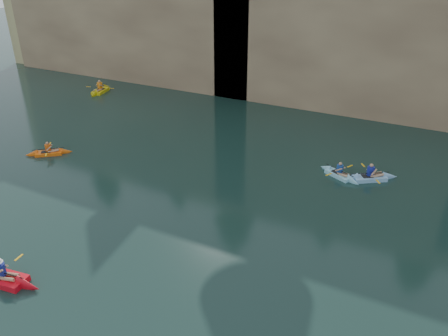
% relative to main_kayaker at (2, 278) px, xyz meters
% --- Properties ---
extents(ground, '(160.00, 160.00, 0.00)m').
position_rel_main_kayaker_xyz_m(ground, '(6.00, 2.50, -0.16)').
color(ground, black).
rests_on(ground, ground).
extents(cliff, '(70.00, 16.00, 12.00)m').
position_rel_main_kayaker_xyz_m(cliff, '(6.00, 32.50, 5.84)').
color(cliff, tan).
rests_on(cliff, ground).
extents(cliff_slab_west, '(26.00, 2.40, 10.56)m').
position_rel_main_kayaker_xyz_m(cliff_slab_west, '(-14.00, 25.10, 5.12)').
color(cliff_slab_west, tan).
rests_on(cliff_slab_west, ground).
extents(cliff_slab_center, '(24.00, 2.40, 11.40)m').
position_rel_main_kayaker_xyz_m(cliff_slab_center, '(8.00, 25.10, 5.54)').
color(cliff_slab_center, tan).
rests_on(cliff_slab_center, ground).
extents(sea_cave_west, '(4.50, 1.00, 4.00)m').
position_rel_main_kayaker_xyz_m(sea_cave_west, '(-12.00, 24.45, 1.84)').
color(sea_cave_west, black).
rests_on(sea_cave_west, ground).
extents(sea_cave_center, '(3.50, 1.00, 3.20)m').
position_rel_main_kayaker_xyz_m(sea_cave_center, '(2.00, 24.45, 1.44)').
color(sea_cave_center, black).
rests_on(sea_cave_center, ground).
extents(main_kayaker, '(3.39, 2.25, 1.23)m').
position_rel_main_kayaker_xyz_m(main_kayaker, '(0.00, 0.00, 0.00)').
color(main_kayaker, red).
rests_on(main_kayaker, ground).
extents(kayaker_orange, '(2.50, 2.21, 1.03)m').
position_rel_main_kayaker_xyz_m(kayaker_orange, '(-7.24, 8.94, -0.04)').
color(kayaker_orange, '#FD6310').
rests_on(kayaker_orange, ground).
extents(kayaker_ltblue_near, '(2.69, 1.93, 1.06)m').
position_rel_main_kayaker_xyz_m(kayaker_ltblue_near, '(9.02, 14.15, -0.03)').
color(kayaker_ltblue_near, '#8BD2EA').
rests_on(kayaker_ltblue_near, ground).
extents(kayaker_yellow, '(2.55, 3.36, 1.34)m').
position_rel_main_kayaker_xyz_m(kayaker_yellow, '(-13.25, 20.27, 0.00)').
color(kayaker_yellow, yellow).
rests_on(kayaker_yellow, ground).
extents(kayaker_ltblue_mid, '(2.99, 2.34, 1.19)m').
position_rel_main_kayaker_xyz_m(kayaker_ltblue_mid, '(10.57, 14.51, -0.02)').
color(kayaker_ltblue_mid, '#85B7DF').
rests_on(kayaker_ltblue_mid, ground).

